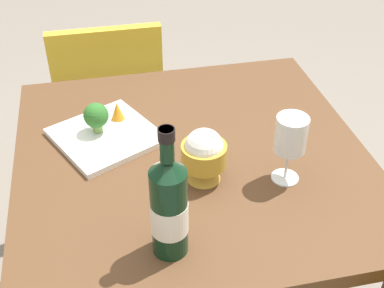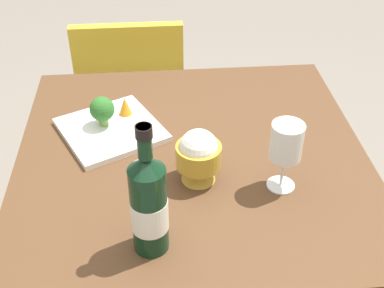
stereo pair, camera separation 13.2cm
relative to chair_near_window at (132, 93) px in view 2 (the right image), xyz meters
The scene contains 8 objects.
dining_table 0.74m from the chair_near_window, 14.24° to the left, with size 0.91×0.91×0.76m.
chair_near_window is the anchor object (origin of this frame).
wine_bottle 1.08m from the chair_near_window, ahead, with size 0.08×0.08×0.31m.
wine_glass 1.00m from the chair_near_window, 24.15° to the left, with size 0.08×0.08×0.18m.
rice_bowl 0.88m from the chair_near_window, 12.93° to the left, with size 0.11×0.11×0.14m.
serving_plate 0.64m from the chair_near_window, ahead, with size 0.33×0.33×0.02m.
broccoli_floret 0.65m from the chair_near_window, ahead, with size 0.07×0.07×0.09m.
carrot_garnish_left 0.59m from the chair_near_window, ahead, with size 0.04×0.04×0.05m.
Camera 2 is at (1.05, -0.09, 1.58)m, focal length 47.55 mm.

